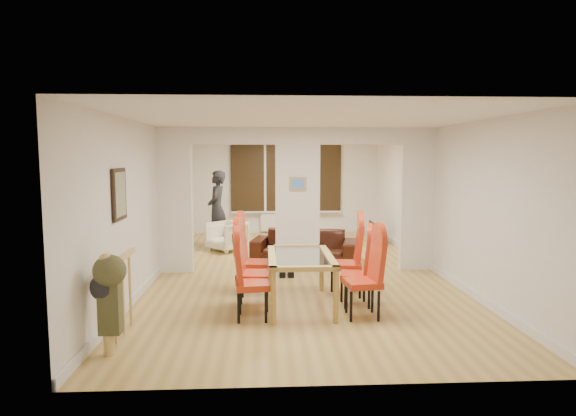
{
  "coord_description": "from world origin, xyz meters",
  "views": [
    {
      "loc": [
        -0.61,
        -8.67,
        2.08
      ],
      "look_at": [
        -0.14,
        0.6,
        1.09
      ],
      "focal_mm": 30.0,
      "sensor_mm": 36.0,
      "label": 1
    }
  ],
  "objects": [
    {
      "name": "stair_newel",
      "position": [
        -2.25,
        -3.2,
        0.55
      ],
      "size": [
        0.4,
        1.2,
        1.1
      ],
      "primitive_type": null,
      "color": "tan",
      "rests_on": "floor"
    },
    {
      "name": "coffee_table",
      "position": [
        0.4,
        2.68,
        0.12
      ],
      "size": [
        1.08,
        0.62,
        0.24
      ],
      "primitive_type": null,
      "rotation": [
        0.0,
        0.0,
        0.1
      ],
      "color": "#342411",
      "rests_on": "floor"
    },
    {
      "name": "dining_chair_lc",
      "position": [
        -0.75,
        -1.5,
        0.55
      ],
      "size": [
        0.5,
        0.5,
        1.11
      ],
      "primitive_type": null,
      "rotation": [
        0.0,
        0.0,
        -0.15
      ],
      "color": "red",
      "rests_on": "floor"
    },
    {
      "name": "shoes",
      "position": [
        -0.22,
        -0.45,
        0.05
      ],
      "size": [
        0.25,
        0.27,
        0.1
      ],
      "primitive_type": null,
      "color": "black",
      "rests_on": "floor"
    },
    {
      "name": "bay_window_blinds",
      "position": [
        0.0,
        4.44,
        1.5
      ],
      "size": [
        3.0,
        0.08,
        1.8
      ],
      "primitive_type": "cube",
      "color": "black",
      "rests_on": "room_walls"
    },
    {
      "name": "bowl",
      "position": [
        0.42,
        2.69,
        0.27
      ],
      "size": [
        0.22,
        0.22,
        0.05
      ],
      "primitive_type": "imported",
      "color": "#342411",
      "rests_on": "coffee_table"
    },
    {
      "name": "dining_chair_lb",
      "position": [
        -0.76,
        -2.2,
        0.55
      ],
      "size": [
        0.48,
        0.48,
        1.11
      ],
      "primitive_type": null,
      "rotation": [
        0.0,
        0.0,
        -0.1
      ],
      "color": "red",
      "rests_on": "floor"
    },
    {
      "name": "floor",
      "position": [
        0.0,
        0.0,
        0.0
      ],
      "size": [
        5.0,
        9.0,
        0.01
      ],
      "primitive_type": "cube",
      "color": "tan",
      "rests_on": "ground"
    },
    {
      "name": "divider_wall",
      "position": [
        0.0,
        0.0,
        1.3
      ],
      "size": [
        5.0,
        0.18,
        2.6
      ],
      "primitive_type": "cube",
      "color": "white",
      "rests_on": "floor"
    },
    {
      "name": "dining_chair_la",
      "position": [
        -0.76,
        -2.63,
        0.53
      ],
      "size": [
        0.47,
        0.47,
        1.06
      ],
      "primitive_type": null,
      "rotation": [
        0.0,
        0.0,
        0.11
      ],
      "color": "red",
      "rests_on": "floor"
    },
    {
      "name": "wall_poster",
      "position": [
        -2.47,
        -2.4,
        1.6
      ],
      "size": [
        0.04,
        0.52,
        0.67
      ],
      "primitive_type": "cube",
      "color": "gray",
      "rests_on": "room_walls"
    },
    {
      "name": "bottle",
      "position": [
        0.37,
        2.65,
        0.37
      ],
      "size": [
        0.06,
        0.06,
        0.26
      ],
      "primitive_type": "cylinder",
      "color": "#143F19",
      "rests_on": "coffee_table"
    },
    {
      "name": "dining_chair_rb",
      "position": [
        0.66,
        -2.15,
        0.51
      ],
      "size": [
        0.48,
        0.48,
        1.02
      ],
      "primitive_type": null,
      "rotation": [
        0.0,
        0.0,
        -0.21
      ],
      "color": "red",
      "rests_on": "floor"
    },
    {
      "name": "pillar_photo",
      "position": [
        0.0,
        -0.1,
        1.6
      ],
      "size": [
        0.3,
        0.03,
        0.25
      ],
      "primitive_type": "cube",
      "color": "#4C8CD8",
      "rests_on": "divider_wall"
    },
    {
      "name": "dining_table",
      "position": [
        -0.11,
        -2.13,
        0.37
      ],
      "size": [
        0.88,
        1.57,
        0.73
      ],
      "primitive_type": null,
      "color": "#B39042",
      "rests_on": "floor"
    },
    {
      "name": "armchair",
      "position": [
        -1.43,
        1.93,
        0.33
      ],
      "size": [
        1.0,
        1.0,
        0.65
      ],
      "primitive_type": "imported",
      "rotation": [
        0.0,
        0.0,
        -0.79
      ],
      "color": "#EBE5C7",
      "rests_on": "floor"
    },
    {
      "name": "room_walls",
      "position": [
        0.0,
        0.0,
        1.3
      ],
      "size": [
        5.0,
        9.0,
        2.6
      ],
      "primitive_type": null,
      "color": "silver",
      "rests_on": "floor"
    },
    {
      "name": "sofa",
      "position": [
        0.19,
        0.84,
        0.3
      ],
      "size": [
        2.21,
        1.25,
        0.61
      ],
      "primitive_type": "imported",
      "rotation": [
        0.0,
        0.0,
        -0.22
      ],
      "color": "black",
      "rests_on": "floor"
    },
    {
      "name": "person",
      "position": [
        -1.7,
        2.49,
        0.88
      ],
      "size": [
        0.67,
        0.47,
        1.76
      ],
      "primitive_type": "imported",
      "rotation": [
        0.0,
        0.0,
        -1.65
      ],
      "color": "black",
      "rests_on": "floor"
    },
    {
      "name": "television",
      "position": [
        1.94,
        2.76,
        0.25
      ],
      "size": [
        0.87,
        0.15,
        0.5
      ],
      "primitive_type": "imported",
      "rotation": [
        0.0,
        0.0,
        1.53
      ],
      "color": "black",
      "rests_on": "floor"
    },
    {
      "name": "pendant_light",
      "position": [
        0.3,
        3.3,
        2.15
      ],
      "size": [
        0.36,
        0.36,
        0.36
      ],
      "primitive_type": "sphere",
      "color": "orange",
      "rests_on": "room_walls"
    },
    {
      "name": "dining_chair_rc",
      "position": [
        0.61,
        -1.64,
        0.56
      ],
      "size": [
        0.49,
        0.49,
        1.11
      ],
      "primitive_type": null,
      "rotation": [
        0.0,
        0.0,
        -0.11
      ],
      "color": "red",
      "rests_on": "floor"
    },
    {
      "name": "radiator",
      "position": [
        0.0,
        4.4,
        0.3
      ],
      "size": [
        1.4,
        0.08,
        0.5
      ],
      "primitive_type": "cube",
      "color": "white",
      "rests_on": "floor"
    },
    {
      "name": "dining_chair_ra",
      "position": [
        0.66,
        -2.64,
        0.54
      ],
      "size": [
        0.48,
        0.48,
        1.08
      ],
      "primitive_type": null,
      "rotation": [
        0.0,
        0.0,
        0.13
      ],
      "color": "red",
      "rests_on": "floor"
    }
  ]
}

